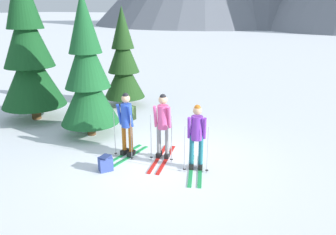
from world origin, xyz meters
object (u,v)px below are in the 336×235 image
(backpack_on_snow_front, at_px, (106,163))
(skier_in_purple, at_px, (197,134))
(skier_in_blue, at_px, (127,121))
(pine_tree_far, at_px, (87,73))
(pine_tree_near, at_px, (123,62))
(skier_in_pink, at_px, (163,123))
(pine_tree_mid, at_px, (28,50))

(backpack_on_snow_front, bearing_deg, skier_in_purple, 28.61)
(skier_in_blue, bearing_deg, pine_tree_far, 156.41)
(skier_in_purple, relative_size, pine_tree_near, 0.44)
(skier_in_pink, height_order, backpack_on_snow_front, skier_in_pink)
(pine_tree_near, distance_m, pine_tree_mid, 3.44)
(skier_in_pink, distance_m, pine_tree_far, 2.97)
(skier_in_blue, relative_size, pine_tree_near, 0.45)
(skier_in_purple, distance_m, pine_tree_mid, 6.78)
(skier_in_blue, xyz_separation_m, pine_tree_far, (-1.84, 0.81, 0.98))
(backpack_on_snow_front, bearing_deg, skier_in_pink, 54.15)
(skier_in_purple, relative_size, backpack_on_snow_front, 4.23)
(pine_tree_mid, relative_size, pine_tree_far, 1.23)
(skier_in_pink, relative_size, backpack_on_snow_front, 4.47)
(pine_tree_far, bearing_deg, skier_in_purple, -11.26)
(pine_tree_far, height_order, backpack_on_snow_front, pine_tree_far)
(backpack_on_snow_front, bearing_deg, pine_tree_mid, 154.18)
(skier_in_pink, bearing_deg, pine_tree_mid, 170.26)
(skier_in_pink, distance_m, skier_in_purple, 1.03)
(skier_in_blue, bearing_deg, skier_in_pink, 16.94)
(skier_in_purple, height_order, pine_tree_near, pine_tree_near)
(skier_in_purple, distance_m, backpack_on_snow_front, 2.31)
(skier_in_blue, relative_size, pine_tree_mid, 0.33)
(pine_tree_near, height_order, backpack_on_snow_front, pine_tree_near)
(skier_in_pink, relative_size, pine_tree_mid, 0.34)
(pine_tree_near, relative_size, pine_tree_far, 0.90)
(skier_in_pink, height_order, pine_tree_far, pine_tree_far)
(skier_in_blue, relative_size, skier_in_pink, 0.96)
(skier_in_pink, height_order, pine_tree_near, pine_tree_near)
(skier_in_pink, relative_size, pine_tree_near, 0.46)
(skier_in_blue, distance_m, pine_tree_far, 2.24)
(pine_tree_mid, bearing_deg, pine_tree_far, -8.63)
(skier_in_blue, xyz_separation_m, backpack_on_snow_front, (-0.01, -1.00, -0.78))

